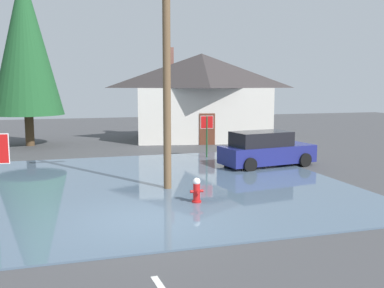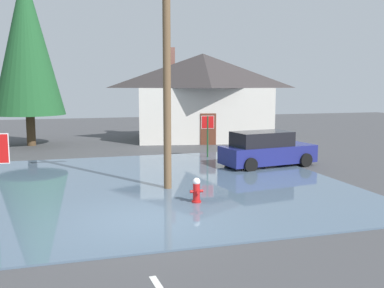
% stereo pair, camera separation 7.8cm
% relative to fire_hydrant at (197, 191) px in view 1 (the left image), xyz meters
% --- Properties ---
extents(ground_plane, '(80.00, 80.00, 0.10)m').
position_rel_fire_hydrant_xyz_m(ground_plane, '(-1.88, -1.35, -0.47)').
color(ground_plane, '#424244').
extents(flood_puddle, '(13.85, 13.60, 0.05)m').
position_rel_fire_hydrant_xyz_m(flood_puddle, '(-0.60, 3.04, -0.39)').
color(flood_puddle, '#4C6075').
rests_on(flood_puddle, ground).
extents(lane_stop_bar, '(3.96, 0.33, 0.01)m').
position_rel_fire_hydrant_xyz_m(lane_stop_bar, '(-1.14, -3.31, -0.41)').
color(lane_stop_bar, silver).
rests_on(lane_stop_bar, ground).
extents(fire_hydrant, '(0.43, 0.36, 0.85)m').
position_rel_fire_hydrant_xyz_m(fire_hydrant, '(0.00, 0.00, 0.00)').
color(fire_hydrant, red).
rests_on(fire_hydrant, ground).
extents(utility_pole, '(1.60, 0.28, 7.80)m').
position_rel_fire_hydrant_xyz_m(utility_pole, '(-0.44, 2.16, 3.66)').
color(utility_pole, brown).
rests_on(utility_pole, ground).
extents(stop_sign_far, '(0.67, 0.11, 2.21)m').
position_rel_fire_hydrant_xyz_m(stop_sign_far, '(3.13, 8.36, 1.15)').
color(stop_sign_far, '#1E4C28').
rests_on(stop_sign_far, ground).
extents(house, '(10.36, 7.78, 6.39)m').
position_rel_fire_hydrant_xyz_m(house, '(5.29, 16.03, 2.66)').
color(house, beige).
rests_on(house, ground).
extents(parked_car, '(4.64, 2.47, 1.65)m').
position_rel_fire_hydrant_xyz_m(parked_car, '(5.01, 5.34, 0.37)').
color(parked_car, navy).
rests_on(parked_car, ground).
extents(pine_tree_mid_left, '(4.33, 4.33, 10.81)m').
position_rel_fire_hydrant_xyz_m(pine_tree_mid_left, '(-6.03, 15.97, 5.95)').
color(pine_tree_mid_left, '#4C3823').
rests_on(pine_tree_mid_left, ground).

